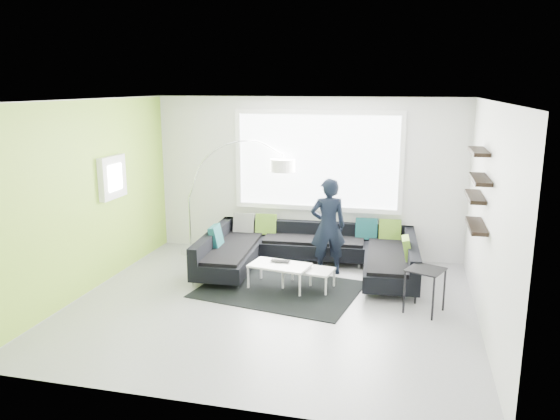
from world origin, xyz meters
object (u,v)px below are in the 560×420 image
object	(u,v)px
coffee_table	(294,276)
arc_lamp	(189,198)
sectional_sofa	(309,254)
side_table	(424,290)
laptop	(279,262)
person	(328,226)

from	to	relation	value
coffee_table	arc_lamp	size ratio (longest dim) A/B	0.55
sectional_sofa	coffee_table	size ratio (longest dim) A/B	3.12
coffee_table	side_table	size ratio (longest dim) A/B	1.85
arc_lamp	side_table	xyz separation A→B (m)	(4.09, -1.74, -0.72)
coffee_table	arc_lamp	xyz separation A→B (m)	(-2.20, 1.28, 0.85)
sectional_sofa	laptop	xyz separation A→B (m)	(-0.32, -0.68, 0.06)
sectional_sofa	person	xyz separation A→B (m)	(0.29, 0.07, 0.46)
side_table	person	bearing A→B (deg)	140.52
side_table	laptop	xyz separation A→B (m)	(-2.12, 0.49, 0.08)
arc_lamp	laptop	xyz separation A→B (m)	(1.97, -1.25, -0.65)
sectional_sofa	side_table	size ratio (longest dim) A/B	5.76
sectional_sofa	laptop	size ratio (longest dim) A/B	11.93
person	laptop	xyz separation A→B (m)	(-0.62, -0.75, -0.40)
side_table	person	world-z (taller)	person
sectional_sofa	arc_lamp	xyz separation A→B (m)	(-2.29, 0.57, 0.71)
coffee_table	arc_lamp	distance (m)	2.69
arc_lamp	person	size ratio (longest dim) A/B	1.31
arc_lamp	laptop	distance (m)	2.42
side_table	arc_lamp	bearing A→B (deg)	157.00
coffee_table	laptop	size ratio (longest dim) A/B	3.83
arc_lamp	coffee_table	bearing A→B (deg)	-40.37
side_table	laptop	bearing A→B (deg)	167.07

